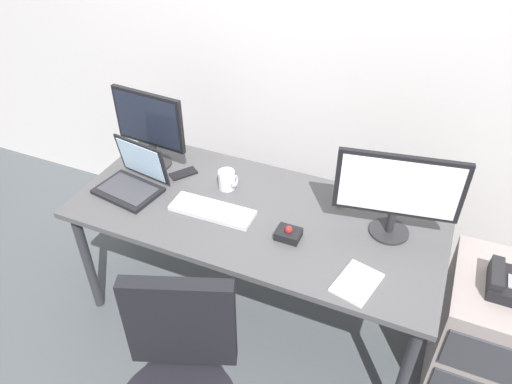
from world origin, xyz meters
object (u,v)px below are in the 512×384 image
Objects in this scene: coffee_mug at (227,180)px; banana at (343,194)px; monitor_main at (398,191)px; paper_notepad at (357,283)px; monitor_side at (149,125)px; cell_phone at (183,173)px; trackball_mouse at (288,234)px; file_cabinet at (485,333)px; laptop at (133,179)px; desk_phone at (508,283)px; keyboard at (212,210)px.

coffee_mug is 0.58m from banana.
monitor_main is at bearing -0.91° from coffee_mug.
monitor_main reaches higher than paper_notepad.
monitor_side is 3.00× the size of cell_phone.
monitor_side is at bearing 163.23° from trackball_mouse.
monitor_main reaches higher than file_cabinet.
laptop is at bearing -160.85° from banana.
monitor_main is 5.28× the size of coffee_mug.
desk_phone is (-0.01, -0.02, 0.35)m from file_cabinet.
file_cabinet is 1.42m from coffee_mug.
desk_phone is 1.78m from laptop.
coffee_mug reaches higher than banana.
monitor_main is at bearing -2.26° from monitor_side.
desk_phone is at bearing -116.78° from file_cabinet.
file_cabinet is 1.84m from laptop.
laptop is 0.85m from trackball_mouse.
keyboard is 1.98× the size of paper_notepad.
coffee_mug is at bearing 179.09° from monitor_main.
paper_notepad is (1.22, -0.41, -0.24)m from monitor_side.
file_cabinet is at bearing 26.93° from paper_notepad.
banana is (-0.21, 0.53, 0.01)m from paper_notepad.
monitor_main is 4.86× the size of trackball_mouse.
cell_phone is (0.19, -0.02, -0.24)m from monitor_side.
cell_phone is (-0.27, 0.01, -0.05)m from coffee_mug.
cell_phone is at bearing 159.39° from paper_notepad.
monitor_side is 0.50m from coffee_mug.
desk_phone is 0.82m from banana.
monitor_main is at bearing 34.05° from cell_phone.
monitor_side reaches higher than cell_phone.
monitor_main is at bearing 172.85° from file_cabinet.
laptop is (-0.46, 0.02, 0.04)m from keyboard.
paper_notepad is at bearing -153.07° from file_cabinet.
monitor_main is 0.51m from trackball_mouse.
keyboard is 2.91× the size of cell_phone.
monitor_side is at bearing 177.74° from monitor_main.
trackball_mouse is 0.47m from coffee_mug.
trackball_mouse reaches higher than paper_notepad.
monitor_main reaches higher than banana.
trackball_mouse is at bearing -171.95° from desk_phone.
coffee_mug is at bearing 151.47° from trackball_mouse.
paper_notepad is 1.09× the size of banana.
monitor_main is at bearing 80.81° from paper_notepad.
laptop is 1.66× the size of paper_notepad.
file_cabinet is at bearing 63.22° from desk_phone.
desk_phone is 0.48× the size of keyboard.
monitor_side is 1.23× the size of laptop.
monitor_side is 0.31m from cell_phone.
monitor_side is 1.03× the size of keyboard.
file_cabinet is 1.66m from cell_phone.
monitor_main is 1.29m from laptop.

